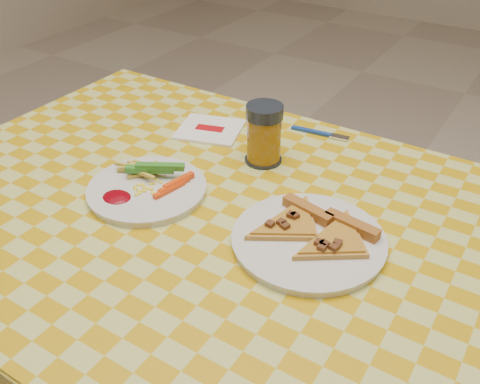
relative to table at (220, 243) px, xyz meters
name	(u,v)px	position (x,y,z in m)	size (l,w,h in m)	color
table	(220,243)	(0.00, 0.00, 0.00)	(1.28, 0.88, 0.76)	white
plate_left	(147,190)	(-0.15, -0.02, 0.08)	(0.23, 0.23, 0.01)	silver
plate_right	(308,241)	(0.18, 0.01, 0.08)	(0.26, 0.26, 0.01)	silver
fries_veggies	(148,178)	(-0.16, -0.01, 0.10)	(0.17, 0.16, 0.04)	gold
pizza_slices	(315,231)	(0.18, 0.02, 0.09)	(0.24, 0.22, 0.02)	#D18840
drink_glass	(264,135)	(-0.03, 0.20, 0.14)	(0.08, 0.08, 0.13)	black
napkin	(210,130)	(-0.20, 0.26, 0.08)	(0.17, 0.17, 0.01)	white
fork	(321,133)	(0.03, 0.38, 0.08)	(0.14, 0.03, 0.01)	navy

